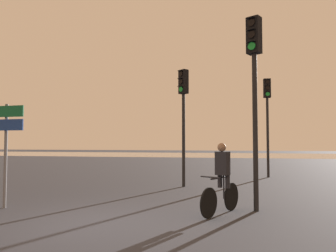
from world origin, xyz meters
TOP-DOWN VIEW (x-y plane):
  - ground_plane at (0.00, 0.00)m, footprint 120.00×120.00m
  - water_strip at (0.00, 36.93)m, footprint 80.00×16.00m
  - traffic_light_far_right at (4.28, 9.98)m, footprint 0.34×0.36m
  - traffic_light_near_right at (3.25, 2.05)m, footprint 0.40×0.42m
  - traffic_light_center at (0.89, 5.94)m, footprint 0.41×0.42m
  - direction_sign_post at (-2.88, 1.14)m, footprint 1.10×0.16m
  - cyclist at (2.47, 1.59)m, footprint 0.82×1.55m

SIDE VIEW (x-z plane):
  - ground_plane at x=0.00m, z-range 0.00..0.00m
  - water_strip at x=0.00m, z-range 0.00..0.01m
  - cyclist at x=2.47m, z-range 0.01..1.63m
  - direction_sign_post at x=-2.88m, z-range 0.49..3.09m
  - traffic_light_center at x=0.89m, z-range 0.85..5.20m
  - traffic_light_far_right at x=4.28m, z-range 0.90..5.55m
  - traffic_light_near_right at x=3.25m, z-range 0.90..5.59m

